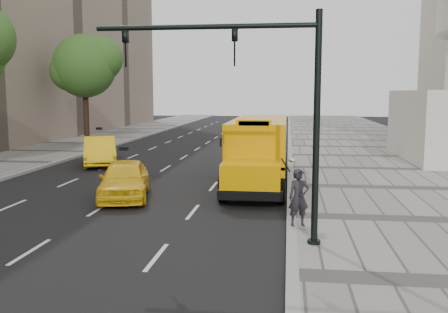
# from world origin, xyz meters

# --- Properties ---
(ground) EXTENTS (140.00, 140.00, 0.00)m
(ground) POSITION_xyz_m (0.00, 0.00, 0.00)
(ground) COLOR black
(ground) RESTS_ON ground
(sidewalk_museum) EXTENTS (12.00, 140.00, 0.15)m
(sidewalk_museum) POSITION_xyz_m (12.00, 0.00, 0.07)
(sidewalk_museum) COLOR gray
(sidewalk_museum) RESTS_ON ground
(curb_museum) EXTENTS (0.30, 140.00, 0.15)m
(curb_museum) POSITION_xyz_m (6.00, 0.00, 0.07)
(curb_museum) COLOR gray
(curb_museum) RESTS_ON ground
(tree_c) EXTENTS (5.70, 5.07, 8.93)m
(tree_c) POSITION_xyz_m (-10.40, 16.73, 6.44)
(tree_c) COLOR black
(tree_c) RESTS_ON ground
(school_bus) EXTENTS (2.96, 11.56, 3.19)m
(school_bus) POSITION_xyz_m (4.50, 1.60, 1.76)
(school_bus) COLOR #DE9700
(school_bus) RESTS_ON ground
(taxi_near) EXTENTS (2.90, 4.93, 1.58)m
(taxi_near) POSITION_xyz_m (-0.67, -3.08, 0.79)
(taxi_near) COLOR yellow
(taxi_near) RESTS_ON ground
(taxi_far) EXTENTS (3.51, 5.37, 1.67)m
(taxi_far) POSITION_xyz_m (-5.20, 5.93, 0.84)
(taxi_far) COLOR yellow
(taxi_far) RESTS_ON ground
(pedestrian) EXTENTS (0.74, 0.59, 1.78)m
(pedestrian) POSITION_xyz_m (6.21, -6.95, 1.04)
(pedestrian) COLOR #262329
(pedestrian) RESTS_ON sidewalk_museum
(traffic_signal) EXTENTS (6.18, 0.36, 6.40)m
(traffic_signal) POSITION_xyz_m (5.19, -8.76, 4.09)
(traffic_signal) COLOR black
(traffic_signal) RESTS_ON ground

